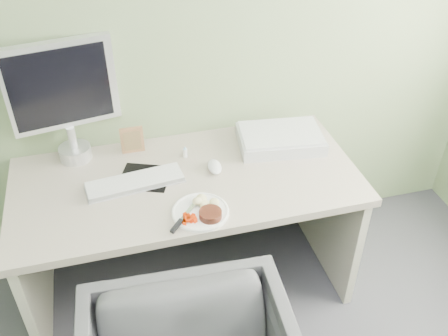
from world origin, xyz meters
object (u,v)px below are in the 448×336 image
object	(u,v)px
desk	(188,208)
monitor	(63,96)
plate	(201,212)
scanner	(280,139)

from	to	relation	value
desk	monitor	bearing A→B (deg)	147.04
plate	monitor	size ratio (longest dim) A/B	0.41
desk	scanner	size ratio (longest dim) A/B	3.85
desk	scanner	bearing A→B (deg)	16.07
scanner	monitor	bearing A→B (deg)	177.93
desk	plate	distance (m)	0.32
desk	monitor	xyz separation A→B (m)	(-0.49, 0.32, 0.51)
monitor	plate	bearing A→B (deg)	-58.55
plate	scanner	world-z (taller)	scanner
plate	monitor	bearing A→B (deg)	131.13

